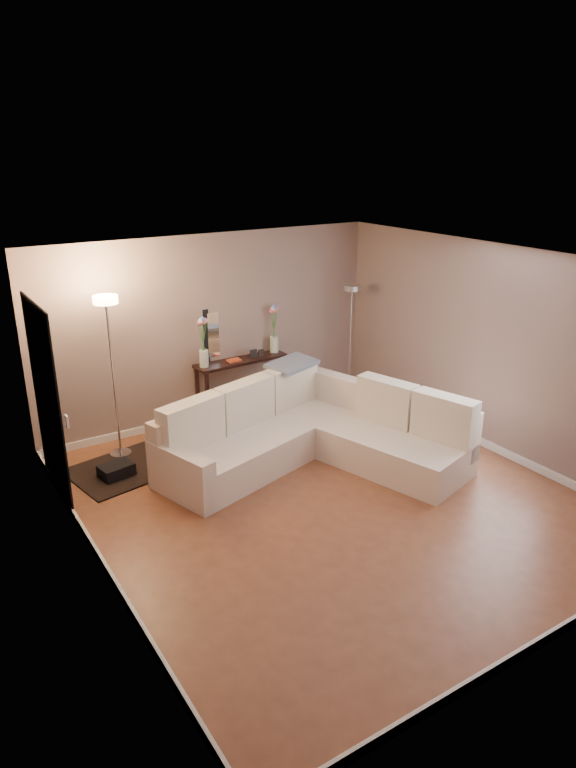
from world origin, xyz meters
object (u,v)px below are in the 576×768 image
console_table (236,384)px  floor_lamp_unlit (351,320)px  sectional_sofa (307,433)px  floor_lamp_lit (110,346)px

console_table → floor_lamp_unlit: bearing=-10.1°
sectional_sofa → floor_lamp_unlit: (1.72, 1.40, 0.88)m
console_table → floor_lamp_lit: (-1.85, -0.35, 0.97)m
sectional_sofa → floor_lamp_lit: bearing=144.6°
console_table → floor_lamp_lit: bearing=-169.3°
console_table → floor_lamp_lit: 2.12m
sectional_sofa → console_table: sectional_sofa is taller
floor_lamp_unlit → floor_lamp_lit: bearing=-179.5°
console_table → floor_lamp_unlit: size_ratio=0.78×
floor_lamp_lit → console_table: bearing=10.7°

